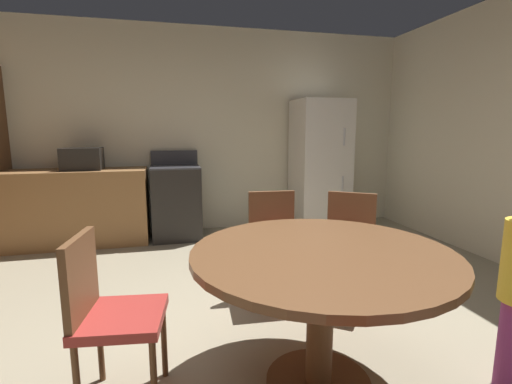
{
  "coord_description": "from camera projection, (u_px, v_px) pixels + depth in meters",
  "views": [
    {
      "loc": [
        -0.43,
        -1.91,
        1.36
      ],
      "look_at": [
        0.3,
        1.09,
        0.84
      ],
      "focal_mm": 25.71,
      "sensor_mm": 36.0,
      "label": 1
    }
  ],
  "objects": [
    {
      "name": "ground_plane",
      "position": [
        251.0,
        364.0,
        2.16
      ],
      "size": [
        14.0,
        14.0,
        0.0
      ],
      "primitive_type": "plane",
      "color": "gray"
    },
    {
      "name": "microwave",
      "position": [
        82.0,
        159.0,
        4.32
      ],
      "size": [
        0.44,
        0.32,
        0.26
      ],
      "primitive_type": "cube",
      "color": "black",
      "rests_on": "kitchen_counter"
    },
    {
      "name": "kitchen_counter",
      "position": [
        59.0,
        208.0,
        4.34
      ],
      "size": [
        2.02,
        0.6,
        0.9
      ],
      "primitive_type": "cube",
      "color": "olive",
      "rests_on": "ground"
    },
    {
      "name": "chair_north",
      "position": [
        274.0,
        239.0,
        2.94
      ],
      "size": [
        0.42,
        0.42,
        0.87
      ],
      "rotation": [
        0.0,
        0.0,
        4.65
      ],
      "color": "brown",
      "rests_on": "ground"
    },
    {
      "name": "oven_range",
      "position": [
        176.0,
        202.0,
        4.66
      ],
      "size": [
        0.6,
        0.6,
        1.1
      ],
      "color": "black",
      "rests_on": "ground"
    },
    {
      "name": "refrigerator",
      "position": [
        319.0,
        166.0,
        4.98
      ],
      "size": [
        0.68,
        0.68,
        1.76
      ],
      "color": "silver",
      "rests_on": "ground"
    },
    {
      "name": "dining_table",
      "position": [
        321.0,
        278.0,
        1.89
      ],
      "size": [
        1.34,
        1.34,
        0.76
      ],
      "color": "brown",
      "rests_on": "ground"
    },
    {
      "name": "chair_west",
      "position": [
        107.0,
        309.0,
        1.79
      ],
      "size": [
        0.45,
        0.45,
        0.87
      ],
      "rotation": [
        0.0,
        0.0,
        6.16
      ],
      "color": "brown",
      "rests_on": "ground"
    },
    {
      "name": "wall_back",
      "position": [
        199.0,
        131.0,
        4.97
      ],
      "size": [
        6.04,
        0.12,
        2.7
      ],
      "primitive_type": "cube",
      "color": "beige",
      "rests_on": "ground"
    },
    {
      "name": "chair_northeast",
      "position": [
        349.0,
        241.0,
        2.89
      ],
      "size": [
        0.56,
        0.56,
        0.87
      ],
      "rotation": [
        0.0,
        0.0,
        4.1
      ],
      "color": "brown",
      "rests_on": "ground"
    }
  ]
}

